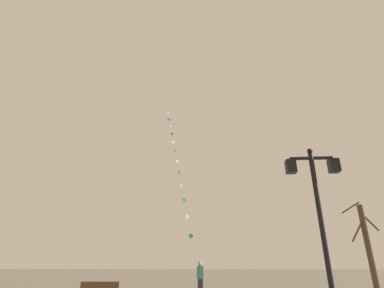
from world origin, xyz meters
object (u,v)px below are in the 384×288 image
(kite_flyer, at_px, (200,278))
(bare_tree, at_px, (369,250))
(twin_lantern_lamp_post, at_px, (317,197))
(kite_train, at_px, (178,164))

(kite_flyer, distance_m, bare_tree, 7.78)
(twin_lantern_lamp_post, relative_size, kite_flyer, 2.82)
(twin_lantern_lamp_post, xyz_separation_m, kite_train, (-5.99, 16.52, 6.53))
(kite_train, bearing_deg, twin_lantern_lamp_post, -70.07)
(kite_train, distance_m, bare_tree, 16.66)
(kite_train, relative_size, bare_tree, 4.47)
(kite_flyer, xyz_separation_m, bare_tree, (7.38, -2.11, 1.24))
(twin_lantern_lamp_post, distance_m, kite_train, 18.75)
(bare_tree, bearing_deg, twin_lantern_lamp_post, -124.46)
(kite_train, xyz_separation_m, bare_tree, (9.70, -11.12, -7.74))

